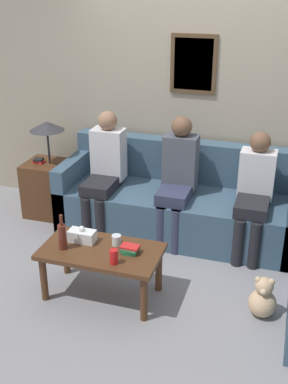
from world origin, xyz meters
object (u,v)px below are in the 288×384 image
Objects in this scene: person_left at (105,168)px; coffee_table at (101,256)px; couch_main at (179,203)px; drinking_glass at (117,240)px; person_right at (254,190)px; teddy_bear at (263,299)px; wine_bottle at (62,236)px; person_middle at (178,175)px.

coffee_table is at bearing -69.79° from person_left.
couch_main reaches higher than drinking_glass.
person_right is at bearing -11.79° from couch_main.
coffee_table is at bearing -174.31° from teddy_bear.
drinking_glass is at bearing -178.99° from teddy_bear.
wine_bottle is at bearing -84.31° from person_left.
person_left reaches higher than drinking_glass.
coffee_table is 0.19m from drinking_glass.
person_middle is at bearing 133.24° from teddy_bear.
person_middle reaches higher than teddy_bear.
couch_main is at bearing 168.21° from person_right.
person_right is (1.12, 1.16, 0.27)m from coffee_table.
person_right is (0.77, -0.16, 0.33)m from couch_main.
person_left reaches higher than teddy_bear.
person_middle reaches higher than person_right.
teddy_bear is (1.34, 0.13, -0.23)m from coffee_table.
person_right is at bearing 45.96° from coffee_table.
couch_main is 1.94× the size of person_middle.
person_left reaches higher than coffee_table.
person_right is at bearing -1.35° from person_middle.
couch_main is at bearing 92.92° from person_middle.
person_middle is at bearing 0.39° from person_left.
teddy_bear is (0.22, -1.03, -0.50)m from person_right.
teddy_bear is (1.24, 0.02, -0.34)m from drinking_glass.
person_left is 2.12m from teddy_bear.
coffee_table is at bearing 14.39° from wine_bottle.
person_middle is 3.56× the size of teddy_bear.
person_left reaches higher than person_right.
person_left reaches higher than couch_main.
person_left is (-0.43, 1.17, 0.30)m from coffee_table.
drinking_glass is at bearing 48.97° from coffee_table.
teddy_bear is (1.65, 0.21, -0.42)m from wine_bottle.
person_left is at bearing 149.57° from teddy_bear.
teddy_bear is at bearing -30.43° from person_left.
person_middle is at bearing 178.65° from person_right.
drinking_glass is (-0.25, -1.21, 0.17)m from couch_main.
couch_main is 1.56m from teddy_bear.
person_left is at bearing -179.61° from person_middle.
person_middle is 1.53m from teddy_bear.
person_left is at bearing 95.69° from wine_bottle.
couch_main is at bearing 64.91° from wine_bottle.
person_left is (-0.12, 1.25, 0.12)m from wine_bottle.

